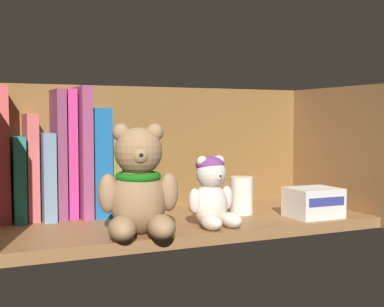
{
  "coord_description": "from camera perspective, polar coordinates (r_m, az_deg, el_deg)",
  "views": [
    {
      "loc": [
        -41.53,
        -94.15,
        20.78
      ],
      "look_at": [
        1.86,
        0.0,
        14.28
      ],
      "focal_mm": 51.62,
      "sensor_mm": 36.0,
      "label": 1
    }
  ],
  "objects": [
    {
      "name": "shelf_board",
      "position": [
        1.05,
        -0.93,
        -7.29
      ],
      "size": [
        69.92,
        28.73,
        2.0
      ],
      "primitive_type": "cube",
      "color": "olive",
      "rests_on": "ground"
    },
    {
      "name": "shelf_back_panel",
      "position": [
        1.17,
        -3.9,
        0.13
      ],
      "size": [
        72.32,
        1.2,
        27.49
      ],
      "primitive_type": "cube",
      "color": "brown",
      "rests_on": "ground"
    },
    {
      "name": "shelf_side_panel_right",
      "position": [
        1.22,
        14.62,
        0.17
      ],
      "size": [
        1.6,
        31.13,
        27.49
      ],
      "primitive_type": "cube",
      "color": "olive",
      "rests_on": "ground"
    },
    {
      "name": "book_1",
      "position": [
        1.08,
        -17.74,
        -2.43
      ],
      "size": [
        2.17,
        12.89,
        15.64
      ],
      "primitive_type": "cube",
      "color": "#1F756B",
      "rests_on": "shelf_board"
    },
    {
      "name": "book_2",
      "position": [
        1.08,
        -16.42,
        -1.3
      ],
      "size": [
        2.08,
        9.95,
        19.76
      ],
      "primitive_type": "cube",
      "color": "#C85151",
      "rests_on": "shelf_board"
    },
    {
      "name": "book_3",
      "position": [
        1.08,
        -15.04,
        -2.19
      ],
      "size": [
        2.29,
        13.36,
        16.24
      ],
      "primitive_type": "cube",
      "color": "slate",
      "rests_on": "shelf_board"
    },
    {
      "name": "book_4",
      "position": [
        1.08,
        -13.8,
        -0.02
      ],
      "size": [
        1.75,
        11.19,
        24.3
      ],
      "primitive_type": "cube",
      "color": "#7B3758",
      "rests_on": "shelf_board"
    },
    {
      "name": "book_5",
      "position": [
        1.09,
        -12.69,
        0.01
      ],
      "size": [
        1.73,
        9.68,
        24.33
      ],
      "primitive_type": "cube",
      "color": "#CF307D",
      "rests_on": "shelf_board"
    },
    {
      "name": "book_6",
      "position": [
        1.09,
        -11.53,
        0.19
      ],
      "size": [
        1.97,
        13.93,
        24.89
      ],
      "primitive_type": "cube",
      "color": "#933E67",
      "rests_on": "shelf_board"
    },
    {
      "name": "book_7",
      "position": [
        1.1,
        -9.94,
        -0.82
      ],
      "size": [
        3.4,
        12.55,
        20.86
      ],
      "primitive_type": "cube",
      "color": "#175B9A",
      "rests_on": "shelf_board"
    },
    {
      "name": "book_8",
      "position": [
        1.11,
        -8.4,
        -1.99
      ],
      "size": [
        1.92,
        9.16,
        16.11
      ],
      "primitive_type": "cube",
      "color": "olive",
      "rests_on": "shelf_board"
    },
    {
      "name": "teddy_bear_larger",
      "position": [
        0.9,
        -5.52,
        -3.52
      ],
      "size": [
        13.71,
        14.12,
        18.08
      ],
      "color": "#93704C",
      "rests_on": "shelf_board"
    },
    {
      "name": "teddy_bear_smaller",
      "position": [
        0.97,
        2.05,
        -4.09
      ],
      "size": [
        9.14,
        9.41,
        12.39
      ],
      "color": "beige",
      "rests_on": "shelf_board"
    },
    {
      "name": "pillar_candle",
      "position": [
        1.1,
        5.11,
        -4.33
      ],
      "size": [
        4.52,
        4.52,
        7.38
      ],
      "primitive_type": "cylinder",
      "color": "silver",
      "rests_on": "shelf_board"
    },
    {
      "name": "small_product_box",
      "position": [
        1.08,
        12.43,
        -4.96
      ],
      "size": [
        9.37,
        8.08,
        5.62
      ],
      "color": "silver",
      "rests_on": "shelf_board"
    }
  ]
}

